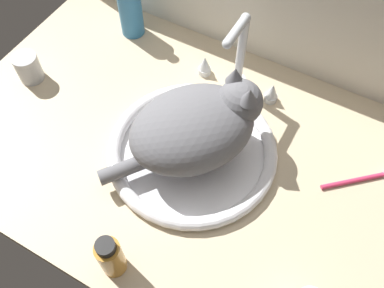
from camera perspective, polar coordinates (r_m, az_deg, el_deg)
The scene contains 9 objects.
countertop at distance 95.07cm, azimuth -2.47°, elevation -0.58°, with size 104.06×68.70×3.00cm, color #CCB793.
backsplash_wall at distance 105.95cm, azimuth 7.56°, elevation 18.03°, with size 104.06×2.40×31.33cm, color silver.
sink_basin at distance 91.33cm, azimuth -0.00°, elevation -0.92°, with size 37.16×37.16×2.92cm.
faucet at distance 97.69cm, azimuth 6.32°, elevation 10.84°, with size 21.13×11.49×22.16cm.
cat at distance 84.57cm, azimuth 1.03°, elevation 2.57°, with size 31.53×34.01×16.76cm.
metal_jar at distance 110.42cm, azimuth -21.55°, elevation 9.52°, with size 6.04×6.04×7.18cm.
amber_bottle at distance 78.47cm, azimuth -11.03°, elevation -14.81°, with size 4.62×4.62×11.51cm.
soap_pump_bottle at distance 113.90cm, azimuth -8.39°, elevation 17.59°, with size 6.06×6.06×18.72cm.
toothbrush at distance 95.50cm, azimuth 21.96°, elevation -4.44°, with size 13.15×11.91×1.70cm.
Camera 1 is at (28.29, -42.19, 81.86)cm, focal length 39.18 mm.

